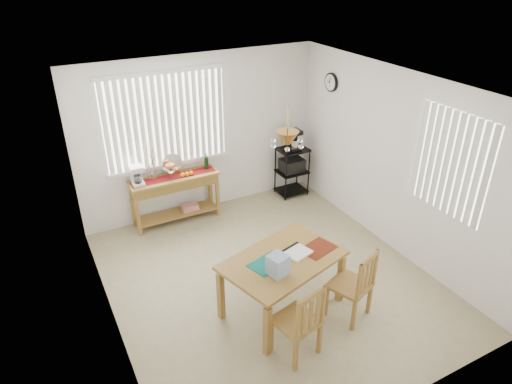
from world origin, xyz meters
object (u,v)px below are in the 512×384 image
cart_items (293,140)px  chair_right (353,285)px  sideboard (175,188)px  chair_left (299,322)px  wire_cart (292,167)px  dining_table (283,265)px

cart_items → chair_right: size_ratio=0.38×
sideboard → chair_left: 3.31m
sideboard → cart_items: (2.14, -0.06, 0.44)m
wire_cart → chair_right: chair_right is taller
sideboard → chair_right: bearing=-70.4°
sideboard → cart_items: size_ratio=3.92×
dining_table → sideboard: bearing=99.5°
sideboard → wire_cart: (2.14, -0.07, -0.07)m
chair_left → wire_cart: bearing=59.3°
sideboard → cart_items: cart_items is taller
wire_cart → dining_table: (-1.70, -2.52, 0.14)m
wire_cart → chair_right: bearing=-108.9°
chair_right → sideboard: bearing=109.6°
cart_items → chair_left: size_ratio=0.38×
dining_table → chair_left: 0.77m
chair_left → chair_right: 0.91m
sideboard → wire_cart: 2.14m
cart_items → chair_left: (-1.92, -3.24, -0.58)m
wire_cart → chair_right: size_ratio=0.93×
chair_right → cart_items: bearing=71.1°
wire_cart → chair_right: (-1.04, -3.02, -0.06)m
sideboard → dining_table: 2.63m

